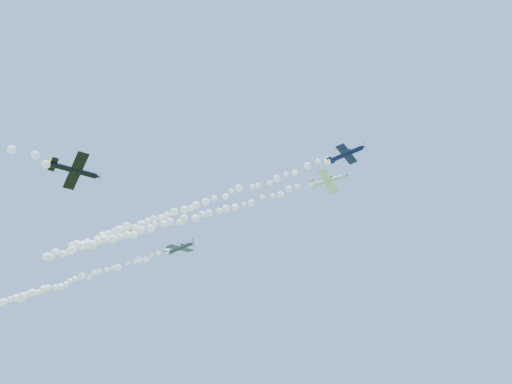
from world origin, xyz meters
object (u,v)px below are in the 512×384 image
Objects in this scene: plane_white at (328,181)px; plane_grey at (180,248)px; plane_black at (76,171)px; plane_navy at (347,154)px.

plane_white reaches higher than plane_grey.
plane_black is at bearing -79.10° from plane_grey.
plane_grey is 0.96× the size of plane_black.
plane_navy reaches higher than plane_grey.
plane_white is 44.95m from plane_black.
plane_white is 6.60m from plane_navy.
plane_white reaches higher than plane_black.
plane_white is 34.69m from plane_grey.
plane_white is 0.98× the size of plane_navy.
plane_navy is 1.10× the size of plane_grey.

